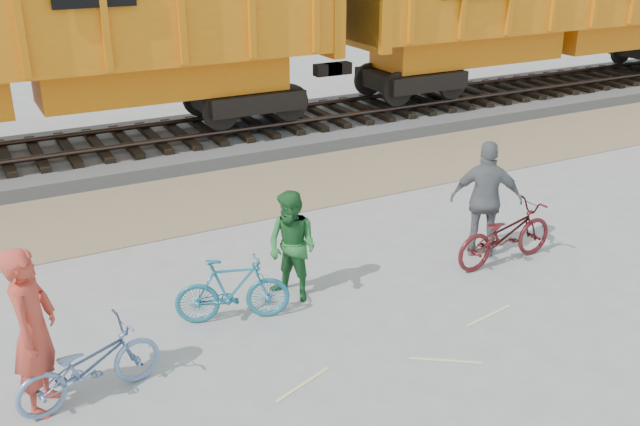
{
  "coord_description": "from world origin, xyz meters",
  "views": [
    {
      "loc": [
        -4.12,
        -7.11,
        5.11
      ],
      "look_at": [
        0.45,
        1.5,
        1.09
      ],
      "focal_mm": 40.0,
      "sensor_mm": 36.0,
      "label": 1
    }
  ],
  "objects_px": {
    "person_woman": "(486,199)",
    "bicycle_blue": "(89,365)",
    "hopper_car_center": "(12,31)",
    "bicycle_maroon": "(505,234)",
    "bicycle_teal": "(233,290)",
    "person_solo": "(34,331)",
    "person_man": "(292,246)"
  },
  "relations": [
    {
      "from": "hopper_car_center",
      "to": "person_solo",
      "type": "xyz_separation_m",
      "value": [
        -1.05,
        -8.78,
        -2.02
      ]
    },
    {
      "from": "hopper_car_center",
      "to": "bicycle_teal",
      "type": "bearing_deg",
      "value": -79.26
    },
    {
      "from": "person_man",
      "to": "person_woman",
      "type": "xyz_separation_m",
      "value": [
        3.38,
        -0.15,
        0.15
      ]
    },
    {
      "from": "person_woman",
      "to": "bicycle_blue",
      "type": "bearing_deg",
      "value": 44.96
    },
    {
      "from": "bicycle_teal",
      "to": "person_solo",
      "type": "height_order",
      "value": "person_solo"
    },
    {
      "from": "bicycle_blue",
      "to": "bicycle_teal",
      "type": "relative_size",
      "value": 1.08
    },
    {
      "from": "bicycle_teal",
      "to": "bicycle_maroon",
      "type": "height_order",
      "value": "bicycle_maroon"
    },
    {
      "from": "person_man",
      "to": "person_woman",
      "type": "distance_m",
      "value": 3.39
    },
    {
      "from": "person_man",
      "to": "bicycle_maroon",
      "type": "bearing_deg",
      "value": 53.75
    },
    {
      "from": "hopper_car_center",
      "to": "person_woman",
      "type": "relative_size",
      "value": 7.25
    },
    {
      "from": "hopper_car_center",
      "to": "person_woman",
      "type": "distance_m",
      "value": 10.14
    },
    {
      "from": "person_solo",
      "to": "bicycle_maroon",
      "type": "bearing_deg",
      "value": -60.06
    },
    {
      "from": "bicycle_maroon",
      "to": "person_woman",
      "type": "height_order",
      "value": "person_woman"
    },
    {
      "from": "hopper_car_center",
      "to": "bicycle_teal",
      "type": "xyz_separation_m",
      "value": [
        1.52,
        -8.03,
        -2.54
      ]
    },
    {
      "from": "person_man",
      "to": "bicycle_blue",
      "type": "bearing_deg",
      "value": -98.34
    },
    {
      "from": "bicycle_teal",
      "to": "bicycle_maroon",
      "type": "relative_size",
      "value": 0.83
    },
    {
      "from": "bicycle_blue",
      "to": "person_woman",
      "type": "relative_size",
      "value": 0.87
    },
    {
      "from": "person_solo",
      "to": "bicycle_teal",
      "type": "bearing_deg",
      "value": -47.01
    },
    {
      "from": "hopper_car_center",
      "to": "person_man",
      "type": "bearing_deg",
      "value": -72.14
    },
    {
      "from": "hopper_car_center",
      "to": "bicycle_maroon",
      "type": "xyz_separation_m",
      "value": [
        6.01,
        -8.38,
        -2.51
      ]
    },
    {
      "from": "bicycle_blue",
      "to": "person_man",
      "type": "xyz_separation_m",
      "value": [
        3.07,
        1.05,
        0.37
      ]
    },
    {
      "from": "bicycle_teal",
      "to": "bicycle_maroon",
      "type": "bearing_deg",
      "value": -76.73
    },
    {
      "from": "bicycle_maroon",
      "to": "person_man",
      "type": "xyz_separation_m",
      "value": [
        -3.48,
        0.55,
        0.32
      ]
    },
    {
      "from": "bicycle_maroon",
      "to": "person_woman",
      "type": "relative_size",
      "value": 0.98
    },
    {
      "from": "person_solo",
      "to": "person_woman",
      "type": "xyz_separation_m",
      "value": [
        6.95,
        0.8,
        -0.02
      ]
    },
    {
      "from": "person_solo",
      "to": "person_woman",
      "type": "bearing_deg",
      "value": -56.74
    },
    {
      "from": "bicycle_blue",
      "to": "person_woman",
      "type": "bearing_deg",
      "value": -92.18
    },
    {
      "from": "bicycle_blue",
      "to": "bicycle_teal",
      "type": "distance_m",
      "value": 2.24
    },
    {
      "from": "bicycle_maroon",
      "to": "person_solo",
      "type": "bearing_deg",
      "value": 91.15
    },
    {
      "from": "bicycle_maroon",
      "to": "bicycle_teal",
      "type": "bearing_deg",
      "value": 83.41
    },
    {
      "from": "person_solo",
      "to": "hopper_car_center",
      "type": "bearing_deg",
      "value": 19.89
    },
    {
      "from": "person_man",
      "to": "bicycle_teal",
      "type": "bearing_deg",
      "value": -105.93
    }
  ]
}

